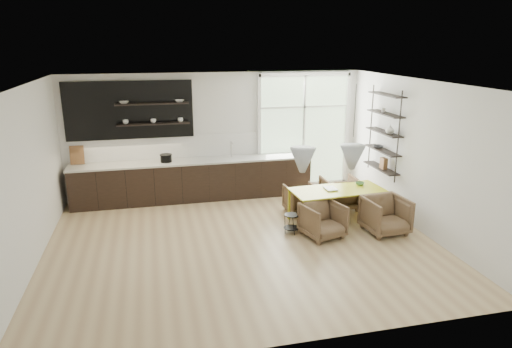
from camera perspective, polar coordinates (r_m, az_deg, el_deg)
name	(u,v)px	position (r m, az deg, el deg)	size (l,w,h in m)	color
room	(259,151)	(9.17, 0.41, 2.91)	(7.02, 6.01, 2.91)	#D0B584
kitchen_run	(190,174)	(10.72, -8.24, -0.06)	(5.54, 0.69, 2.75)	black
right_shelving	(384,135)	(10.19, 15.73, 4.76)	(0.26, 1.22, 1.90)	black
dining_table	(337,192)	(9.42, 10.13, -2.19)	(1.93, 0.97, 0.69)	gold
armchair_back_left	(301,199)	(9.90, 5.68, -3.14)	(0.65, 0.67, 0.61)	brown
armchair_back_right	(340,193)	(10.28, 10.42, -2.31)	(0.75, 0.77, 0.70)	brown
armchair_front_left	(323,220)	(8.74, 8.36, -5.75)	(0.70, 0.72, 0.66)	brown
armchair_front_right	(386,215)	(9.16, 15.88, -4.97)	(0.76, 0.79, 0.71)	brown
wire_stool	(292,221)	(8.87, 4.47, -5.89)	(0.30, 0.30, 0.38)	black
table_book	(325,189)	(9.34, 8.64, -1.87)	(0.23, 0.31, 0.03)	white
table_bowl	(360,184)	(9.78, 12.86, -1.18)	(0.18, 0.18, 0.06)	#4F854A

